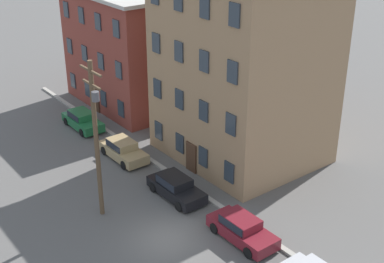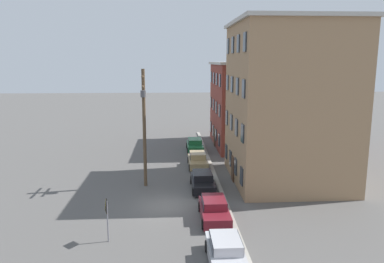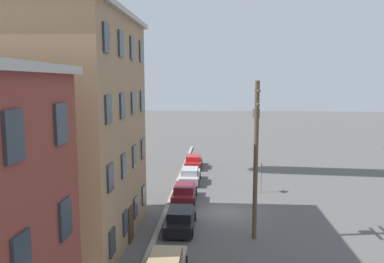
{
  "view_description": "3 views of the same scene",
  "coord_description": "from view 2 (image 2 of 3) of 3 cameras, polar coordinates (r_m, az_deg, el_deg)",
  "views": [
    {
      "loc": [
        20.96,
        -14.4,
        18.62
      ],
      "look_at": [
        -1.11,
        2.59,
        5.71
      ],
      "focal_mm": 50.0,
      "sensor_mm": 36.0,
      "label": 1
    },
    {
      "loc": [
        26.21,
        0.5,
        10.54
      ],
      "look_at": [
        -1.96,
        2.1,
        5.19
      ],
      "focal_mm": 35.0,
      "sensor_mm": 36.0,
      "label": 2
    },
    {
      "loc": [
        -27.45,
        0.62,
        9.82
      ],
      "look_at": [
        -1.11,
        2.45,
        6.31
      ],
      "focal_mm": 35.0,
      "sensor_mm": 36.0,
      "label": 3
    }
  ],
  "objects": [
    {
      "name": "ground_plane",
      "position": [
        28.25,
        -4.11,
        -11.21
      ],
      "size": [
        200.0,
        200.0,
        0.0
      ],
      "primitive_type": "plane",
      "color": "#565451"
    },
    {
      "name": "kerb_strip",
      "position": [
        28.5,
        5.13,
        -10.85
      ],
      "size": [
        56.0,
        0.36,
        0.16
      ],
      "primitive_type": "cube",
      "color": "#9E998E",
      "rests_on": "ground_plane"
    },
    {
      "name": "apartment_corner",
      "position": [
        47.31,
        9.68,
        4.11
      ],
      "size": [
        12.32,
        10.63,
        10.4
      ],
      "color": "brown",
      "rests_on": "ground_plane"
    },
    {
      "name": "apartment_midblock",
      "position": [
        33.55,
        14.38,
        4.26
      ],
      "size": [
        11.28,
        9.78,
        13.89
      ],
      "color": "#9E7A56",
      "rests_on": "ground_plane"
    },
    {
      "name": "car_green",
      "position": [
        44.49,
        0.43,
        -1.99
      ],
      "size": [
        4.4,
        1.92,
        1.43
      ],
      "color": "#1E6638",
      "rests_on": "ground_plane"
    },
    {
      "name": "car_tan",
      "position": [
        37.85,
        0.86,
        -4.27
      ],
      "size": [
        4.4,
        1.92,
        1.43
      ],
      "color": "tan",
      "rests_on": "ground_plane"
    },
    {
      "name": "car_black",
      "position": [
        31.38,
        1.63,
        -7.46
      ],
      "size": [
        4.4,
        1.92,
        1.43
      ],
      "color": "black",
      "rests_on": "ground_plane"
    },
    {
      "name": "car_maroon",
      "position": [
        25.76,
        3.4,
        -11.64
      ],
      "size": [
        4.4,
        1.92,
        1.43
      ],
      "color": "maroon",
      "rests_on": "ground_plane"
    },
    {
      "name": "car_silver",
      "position": [
        20.59,
        5.19,
        -17.7
      ],
      "size": [
        4.4,
        1.92,
        1.43
      ],
      "color": "#B7B7BC",
      "rests_on": "ground_plane"
    },
    {
      "name": "caution_sign",
      "position": [
        22.88,
        -12.83,
        -11.96
      ],
      "size": [
        1.01,
        0.08,
        2.71
      ],
      "color": "slate",
      "rests_on": "ground_plane"
    },
    {
      "name": "utility_pole",
      "position": [
        31.32,
        -7.31,
        1.47
      ],
      "size": [
        2.4,
        0.44,
        9.9
      ],
      "color": "brown",
      "rests_on": "ground_plane"
    }
  ]
}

